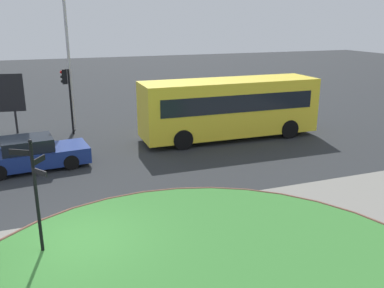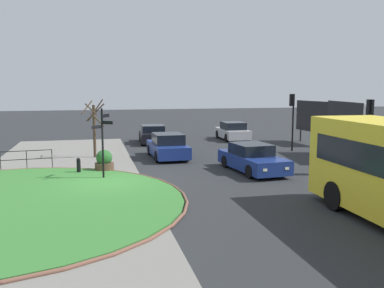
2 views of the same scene
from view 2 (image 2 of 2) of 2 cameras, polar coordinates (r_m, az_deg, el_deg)
name	(u,v)px [view 2 (image 2 of 2)]	position (r m, az deg, el deg)	size (l,w,h in m)	color
ground	(109,184)	(18.62, -11.13, -5.37)	(120.00, 120.00, 0.00)	#282B2D
sidewalk_paving	(55,187)	(18.68, -18.05, -5.54)	(32.00, 7.52, 0.02)	gray
grass_island	(1,204)	(16.53, -24.39, -7.43)	(13.00, 13.00, 0.10)	#387A33
grass_kerb_ring	(1,204)	(16.53, -24.39, -7.41)	(13.31, 13.31, 0.11)	brown
signpost_directional	(103,138)	(19.31, -11.93, 0.73)	(0.86, 0.92, 3.24)	black
bollard_foreground	(79,166)	(21.05, -15.04, -2.85)	(0.19, 0.19, 0.79)	black
railing_grass_edge	(13,158)	(23.00, -22.94, -1.74)	(0.40, 3.69, 0.98)	black
car_near_lane	(252,159)	(21.12, 8.13, -1.98)	(4.70, 2.28, 1.38)	navy
car_far_lane	(153,135)	(31.59, -5.32, 1.28)	(4.14, 2.08, 1.36)	black
car_trailing	(168,147)	(24.89, -3.29, -0.36)	(4.31, 1.99, 1.46)	navy
car_oncoming	(233,131)	(33.55, 5.49, 1.69)	(3.98, 1.90, 1.41)	#B7B7BC
traffic_light_near	(292,109)	(28.26, 13.37, 4.58)	(0.49, 0.26, 3.71)	black
traffic_light_far	(370,120)	(21.60, 22.89, 3.03)	(0.49, 0.29, 3.58)	black
billboard_left	(344,120)	(26.15, 19.86, 3.03)	(4.53, 0.79, 3.32)	black
billboard_right	(312,117)	(32.21, 15.89, 3.53)	(3.97, 0.47, 3.14)	black
planter_near_signpost	(104,162)	(21.41, -11.75, -2.35)	(0.93, 0.93, 1.08)	brown
street_tree_bare	(94,126)	(25.62, -13.06, 2.43)	(1.34, 1.37, 3.45)	#423323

